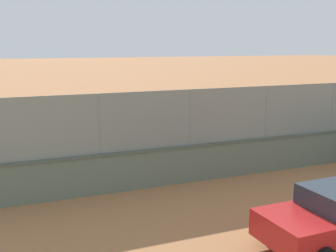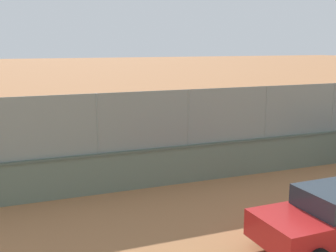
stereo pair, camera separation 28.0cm
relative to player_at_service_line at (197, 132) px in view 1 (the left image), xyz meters
name	(u,v)px [view 1 (the left image)]	position (x,y,z in m)	size (l,w,h in m)	color
ground_plane	(141,131)	(0.83, -5.30, -0.90)	(260.00, 260.00, 0.00)	#A36B42
perimeter_wall	(228,158)	(0.64, 3.84, -0.22)	(29.32, 0.66, 1.35)	slate
fence_panel_on_wall	(230,114)	(0.64, 3.84, 1.42)	(28.80, 0.39, 1.96)	gray
player_at_service_line	(197,132)	(0.00, 0.00, 0.00)	(0.78, 1.13, 1.54)	navy
player_crossing_court	(91,125)	(4.23, -2.76, 0.12)	(1.08, 0.73, 1.73)	#B2B2B2
sports_ball	(199,120)	(0.18, 0.59, 0.67)	(0.15, 0.15, 0.15)	yellow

